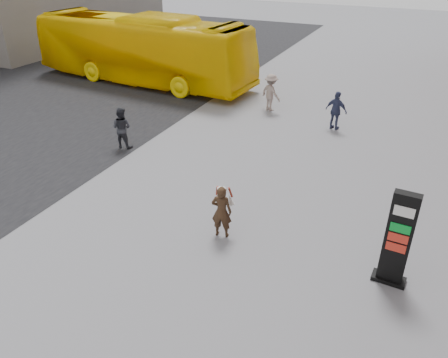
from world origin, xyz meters
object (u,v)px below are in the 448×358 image
at_px(woman, 222,211).
at_px(pedestrian_a, 122,128).
at_px(info_pylon, 398,240).
at_px(pedestrian_c, 336,111).
at_px(pedestrian_b, 271,93).
at_px(bus, 141,49).

height_order(woman, pedestrian_a, pedestrian_a).
relative_size(info_pylon, pedestrian_a, 1.51).
bearing_deg(pedestrian_c, info_pylon, 125.25).
relative_size(info_pylon, pedestrian_b, 1.40).
relative_size(woman, pedestrian_c, 0.94).
xyz_separation_m(pedestrian_a, pedestrian_b, (3.81, 6.39, 0.06)).
relative_size(info_pylon, pedestrian_c, 1.47).
distance_m(bus, pedestrian_b, 8.34).
distance_m(pedestrian_a, pedestrian_b, 7.44).
distance_m(info_pylon, pedestrian_a, 11.02).
bearing_deg(woman, info_pylon, 170.16).
height_order(pedestrian_a, pedestrian_c, pedestrian_c).
bearing_deg(pedestrian_c, pedestrian_a, 51.91).
xyz_separation_m(info_pylon, pedestrian_a, (-10.40, 3.64, -0.41)).
relative_size(pedestrian_b, pedestrian_c, 1.05).
distance_m(woman, pedestrian_c, 9.05).
bearing_deg(bus, pedestrian_a, -146.56).
bearing_deg(bus, pedestrian_c, -97.95).
xyz_separation_m(info_pylon, pedestrian_b, (-6.59, 10.03, -0.35)).
distance_m(pedestrian_a, pedestrian_c, 8.88).
bearing_deg(woman, pedestrian_a, -41.56).
distance_m(woman, pedestrian_b, 10.28).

